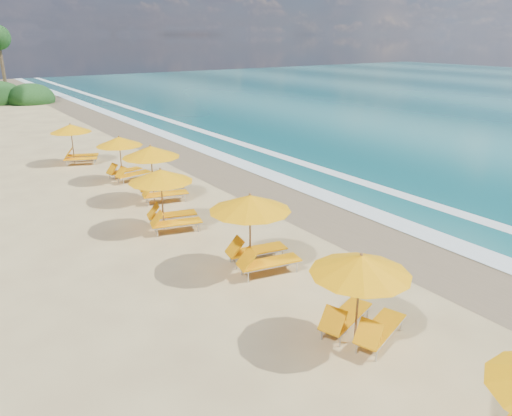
# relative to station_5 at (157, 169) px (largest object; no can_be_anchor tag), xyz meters

# --- Properties ---
(ground) EXTENTS (160.00, 160.00, 0.00)m
(ground) POSITION_rel_station_5_xyz_m (1.10, -6.21, -1.43)
(ground) COLOR tan
(ground) RESTS_ON ground
(wet_sand) EXTENTS (4.00, 160.00, 0.01)m
(wet_sand) POSITION_rel_station_5_xyz_m (5.10, -6.21, -1.43)
(wet_sand) COLOR #826D4D
(wet_sand) RESTS_ON ground
(surf_foam) EXTENTS (4.00, 160.00, 0.01)m
(surf_foam) POSITION_rel_station_5_xyz_m (7.80, -6.21, -1.41)
(surf_foam) COLOR white
(surf_foam) RESTS_ON ground
(station_2) EXTENTS (3.06, 3.00, 2.40)m
(station_2) POSITION_rel_station_5_xyz_m (-0.36, -12.78, -0.09)
(station_2) COLOR olive
(station_2) RESTS_ON ground
(station_3) EXTENTS (3.09, 2.95, 2.57)m
(station_3) POSITION_rel_station_5_xyz_m (-0.26, -8.20, 0.01)
(station_3) COLOR olive
(station_3) RESTS_ON ground
(station_4) EXTENTS (3.03, 2.93, 2.44)m
(station_4) POSITION_rel_station_5_xyz_m (-1.10, -3.47, -0.07)
(station_4) COLOR olive
(station_4) RESTS_ON ground
(station_5) EXTENTS (3.15, 3.03, 2.56)m
(station_5) POSITION_rel_station_5_xyz_m (0.00, 0.00, 0.00)
(station_5) COLOR olive
(station_5) RESTS_ON ground
(station_6) EXTENTS (2.78, 2.65, 2.33)m
(station_6) POSITION_rel_station_5_xyz_m (-0.09, 3.92, -0.13)
(station_6) COLOR olive
(station_6) RESTS_ON ground
(station_7) EXTENTS (3.02, 2.98, 2.34)m
(station_7) POSITION_rel_station_5_xyz_m (-1.14, 8.86, -0.12)
(station_7) COLOR olive
(station_7) RESTS_ON ground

